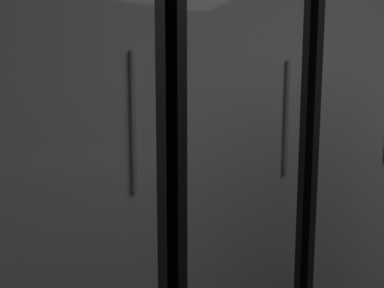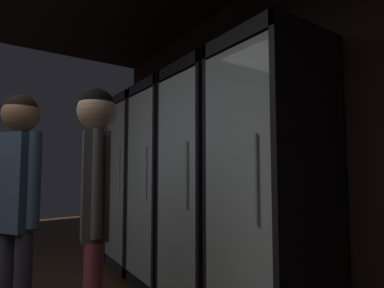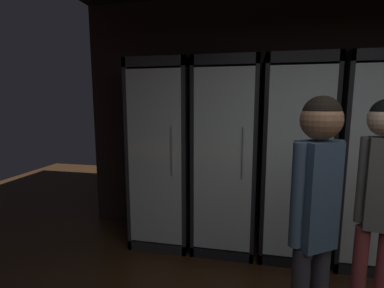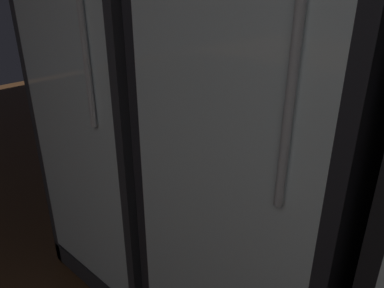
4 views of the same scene
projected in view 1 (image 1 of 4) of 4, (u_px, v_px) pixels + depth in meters
wall_back at (251, 71)px, 2.34m from camera, size 6.00×0.06×2.80m
cooler_left at (62, 147)px, 1.54m from camera, size 0.65×0.68×2.06m
cooler_center at (205, 140)px, 1.85m from camera, size 0.65×0.68×2.06m
cooler_right at (306, 134)px, 2.17m from camera, size 0.65×0.68×2.06m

